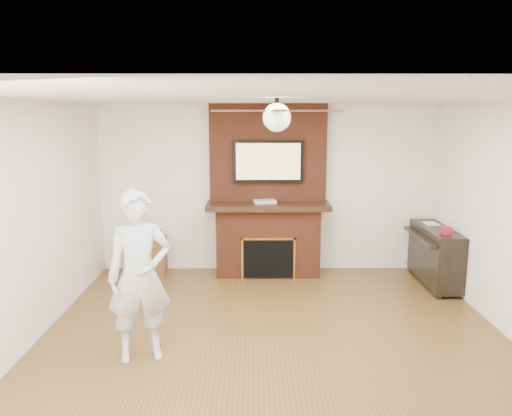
{
  "coord_description": "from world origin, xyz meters",
  "views": [
    {
      "loc": [
        -0.22,
        -4.66,
        2.35
      ],
      "look_at": [
        -0.19,
        0.9,
        1.3
      ],
      "focal_mm": 35.0,
      "sensor_mm": 36.0,
      "label": 1
    }
  ],
  "objects_px": {
    "fireplace": "(268,208)",
    "person": "(140,276)",
    "side_table": "(147,255)",
    "piano": "(435,254)"
  },
  "relations": [
    {
      "from": "fireplace",
      "to": "person",
      "type": "relative_size",
      "value": 1.5
    },
    {
      "from": "person",
      "to": "side_table",
      "type": "bearing_deg",
      "value": 83.97
    },
    {
      "from": "fireplace",
      "to": "piano",
      "type": "relative_size",
      "value": 2.02
    },
    {
      "from": "fireplace",
      "to": "person",
      "type": "distance_m",
      "value": 2.96
    },
    {
      "from": "person",
      "to": "fireplace",
      "type": "bearing_deg",
      "value": 47.04
    },
    {
      "from": "fireplace",
      "to": "piano",
      "type": "height_order",
      "value": "fireplace"
    },
    {
      "from": "piano",
      "to": "person",
      "type": "bearing_deg",
      "value": -149.58
    },
    {
      "from": "side_table",
      "to": "piano",
      "type": "relative_size",
      "value": 0.52
    },
    {
      "from": "fireplace",
      "to": "side_table",
      "type": "distance_m",
      "value": 1.93
    },
    {
      "from": "fireplace",
      "to": "piano",
      "type": "distance_m",
      "value": 2.43
    }
  ]
}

